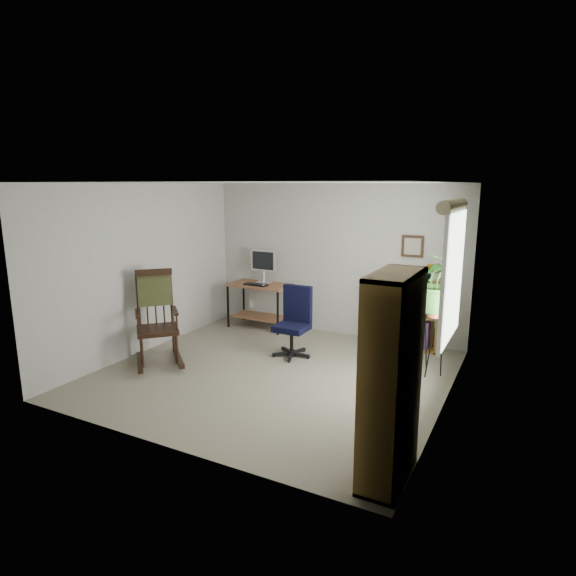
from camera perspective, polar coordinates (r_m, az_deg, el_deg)
The scene contains 18 objects.
floor at distance 6.28m, azimuth -1.71°, elevation -10.10°, with size 4.20×4.00×0.00m, color gray.
ceiling at distance 5.81m, azimuth -1.86°, elevation 12.37°, with size 4.20×4.00×0.00m, color silver.
wall_back at distance 7.71m, azimuth 5.49°, elevation 3.31°, with size 4.20×0.00×2.40m, color #AEAFAA.
wall_front at distance 4.35m, azimuth -14.77°, elevation -3.98°, with size 4.20×0.00×2.40m, color #AEAFAA.
wall_left at distance 7.18m, azimuth -16.60°, elevation 2.20°, with size 0.00×4.00×2.40m, color #AEAFAA.
wall_right at distance 5.26m, azimuth 18.63°, elevation -1.43°, with size 0.00×4.00×2.40m, color #AEAFAA.
window at distance 5.52m, azimuth 18.86°, elevation 1.29°, with size 0.12×1.20×1.50m, color silver, non-canonical shape.
desk at distance 8.14m, azimuth -3.36°, elevation -2.11°, with size 1.04×0.57×0.75m, color brown, non-canonical shape.
monitor at distance 8.12m, azimuth -2.91°, elevation 2.59°, with size 0.46×0.16×0.56m, color silver, non-canonical shape.
keyboard at distance 7.95m, azimuth -3.84°, elevation 0.41°, with size 0.40×0.15×0.03m, color black.
office_chair at distance 6.72m, azimuth 0.43°, elevation -4.05°, with size 0.55×0.55×1.00m, color black, non-canonical shape.
rocking_chair at distance 6.67m, azimuth -15.29°, elevation -3.37°, with size 0.66×1.11×1.28m, color black, non-canonical shape.
low_bookshelf at distance 7.32m, azimuth 13.87°, elevation -3.00°, with size 0.97×0.32×1.02m, color olive, non-canonical shape.
tall_bookshelf at distance 3.97m, azimuth 12.13°, elevation -10.55°, with size 0.32×0.76×1.73m, color olive, non-canonical shape.
plant_stand at distance 6.35m, azimuth 16.78°, elevation -6.05°, with size 0.25×0.25×0.90m, color black, non-canonical shape.
spider_plant at distance 6.10m, azimuth 17.41°, elevation 3.96°, with size 1.69×1.88×1.46m, color #2C6122.
potted_plant_small at distance 7.15m, azimuth 16.29°, elevation 1.14°, with size 0.13×0.24×0.11m, color #2C6122.
framed_picture at distance 7.28m, azimuth 14.55°, elevation 4.80°, with size 0.32×0.04×0.32m, color black, non-canonical shape.
Camera 1 is at (2.84, -5.07, 2.38)m, focal length 30.00 mm.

